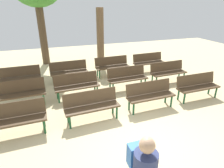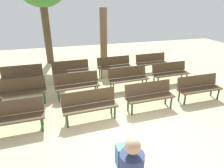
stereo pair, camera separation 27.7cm
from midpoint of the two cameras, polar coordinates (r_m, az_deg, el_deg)
The scene contains 14 objects.
ground_plane at distance 5.08m, azimuth 10.44°, elevation -17.23°, with size 24.00×24.00×0.00m, color beige.
bench_r0_c0 at distance 5.72m, azimuth -26.04°, elevation -8.28°, with size 1.61×0.53×0.87m.
bench_r0_c1 at distance 5.71m, azimuth -5.23°, elevation -5.84°, with size 1.62×0.56×0.87m.
bench_r0_c2 at distance 6.39m, azimuth 12.18°, elevation -2.98°, with size 1.62×0.53×0.87m.
bench_r0_c3 at distance 7.52m, azimuth 25.18°, elevation -0.67°, with size 1.61×0.51×0.87m.
bench_r1_c0 at distance 7.15m, azimuth -24.21°, elevation -1.70°, with size 1.62×0.55×0.87m.
bench_r1_c1 at distance 7.14m, azimuth -9.17°, elevation 0.13°, with size 1.62×0.57×0.87m.
bench_r1_c2 at distance 7.71m, azimuth 5.82°, elevation 2.10°, with size 1.62×0.55×0.87m.
bench_r1_c3 at distance 8.66m, azimuth 17.64°, elevation 3.49°, with size 1.62×0.53×0.87m.
bench_r2_c0 at distance 8.62m, azimuth -24.12°, elevation 2.44°, with size 1.61×0.51×0.87m.
bench_r2_c1 at distance 8.68m, azimuth -11.13°, elevation 4.21°, with size 1.61×0.52×0.87m.
bench_r2_c2 at distance 9.15m, azimuth 1.54°, elevation 5.64°, with size 1.61×0.52×0.87m.
bench_r2_c3 at distance 9.92m, azimuth 12.32°, elevation 6.51°, with size 1.62×0.54×0.87m.
tree_1 at distance 10.39m, azimuth -1.71°, elevation 13.42°, with size 0.38×0.38×3.00m.
Camera 2 is at (-1.78, -3.44, 3.27)m, focal length 31.01 mm.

